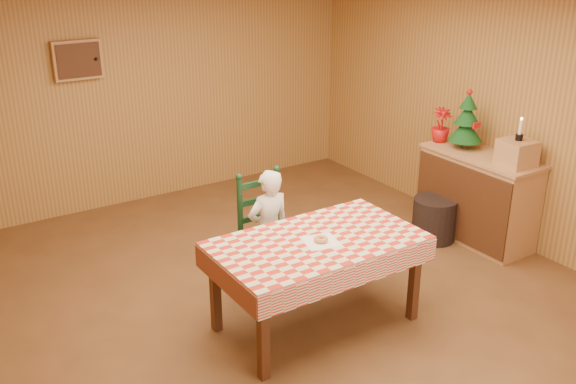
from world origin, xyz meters
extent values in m
plane|color=brown|center=(0.00, 0.00, 0.00)|extent=(6.00, 6.00, 0.00)
cube|color=#AB7B3E|center=(0.00, 3.00, 1.30)|extent=(5.00, 0.10, 2.60)
cube|color=#AB7B3E|center=(2.50, 0.00, 1.30)|extent=(0.10, 6.00, 2.60)
cube|color=tan|center=(-0.90, 2.94, 1.75)|extent=(0.52, 0.08, 0.42)
cube|color=#492613|center=(-0.90, 2.90, 1.75)|extent=(0.46, 0.02, 0.36)
sphere|color=black|center=(-0.72, 2.88, 1.75)|extent=(0.04, 0.04, 0.04)
cube|color=#492613|center=(-0.11, -0.39, 0.72)|extent=(1.60, 0.90, 0.06)
cube|color=#492613|center=(-0.83, -0.76, 0.34)|extent=(0.07, 0.07, 0.69)
cube|color=#492613|center=(0.61, -0.76, 0.34)|extent=(0.07, 0.07, 0.69)
cube|color=#492613|center=(-0.83, -0.02, 0.34)|extent=(0.07, 0.07, 0.69)
cube|color=#492613|center=(0.61, -0.02, 0.34)|extent=(0.07, 0.07, 0.69)
cube|color=red|center=(-0.11, -0.39, 0.76)|extent=(1.64, 0.94, 0.02)
cube|color=red|center=(-0.11, -0.86, 0.66)|extent=(1.64, 0.02, 0.18)
cube|color=red|center=(-0.11, 0.08, 0.66)|extent=(1.64, 0.02, 0.18)
cube|color=#2D5426|center=(-0.93, -0.39, 0.66)|extent=(0.02, 0.94, 0.18)
cube|color=#2D5426|center=(0.71, -0.39, 0.66)|extent=(0.02, 0.94, 0.18)
cube|color=black|center=(-0.11, 0.34, 0.43)|extent=(0.44, 0.40, 0.04)
cylinder|color=black|center=(-0.30, 0.17, 0.21)|extent=(0.04, 0.04, 0.41)
cylinder|color=black|center=(0.08, 0.17, 0.21)|extent=(0.04, 0.04, 0.41)
cylinder|color=black|center=(-0.30, 0.51, 0.21)|extent=(0.04, 0.04, 0.41)
cylinder|color=black|center=(0.08, 0.51, 0.21)|extent=(0.04, 0.04, 0.41)
cylinder|color=black|center=(-0.30, 0.51, 0.75)|extent=(0.05, 0.05, 0.60)
sphere|color=black|center=(-0.30, 0.51, 1.05)|extent=(0.06, 0.06, 0.06)
cylinder|color=black|center=(0.08, 0.51, 0.75)|extent=(0.05, 0.05, 0.60)
sphere|color=black|center=(0.08, 0.51, 1.05)|extent=(0.06, 0.06, 0.06)
cube|color=black|center=(-0.11, 0.51, 0.63)|extent=(0.38, 0.03, 0.05)
cube|color=black|center=(-0.11, 0.51, 0.79)|extent=(0.38, 0.03, 0.05)
cube|color=black|center=(-0.11, 0.51, 0.95)|extent=(0.38, 0.03, 0.05)
imported|color=silver|center=(-0.11, 0.34, 0.56)|extent=(0.41, 0.27, 1.12)
cube|color=white|center=(-0.11, -0.44, 0.77)|extent=(0.31, 0.31, 0.00)
torus|color=#D1874B|center=(-0.11, -0.44, 0.79)|extent=(0.14, 0.14, 0.04)
cube|color=tan|center=(2.24, 0.04, 0.45)|extent=(0.50, 1.20, 0.90)
cube|color=tan|center=(2.24, 0.04, 0.92)|extent=(0.54, 1.24, 0.03)
cube|color=#492613|center=(1.98, 0.04, 0.45)|extent=(0.02, 1.20, 0.80)
cube|color=tan|center=(2.24, -0.36, 1.06)|extent=(0.32, 0.32, 0.25)
cylinder|color=#492613|center=(2.24, 0.29, 0.97)|extent=(0.04, 0.04, 0.08)
cone|color=#0D3914|center=(2.24, 0.29, 1.13)|extent=(0.34, 0.34, 0.24)
cone|color=#0D3914|center=(2.24, 0.29, 1.29)|extent=(0.26, 0.26, 0.20)
cone|color=#0D3914|center=(2.24, 0.29, 1.43)|extent=(0.18, 0.18, 0.16)
sphere|color=#B11010|center=(2.24, 0.29, 1.52)|extent=(0.06, 0.06, 0.06)
cube|color=#B11010|center=(2.22, 0.14, 1.21)|extent=(0.10, 0.02, 0.06)
sphere|color=#B11010|center=(2.32, 0.23, 1.16)|extent=(0.04, 0.04, 0.04)
sphere|color=#B11010|center=(2.17, 0.34, 1.23)|extent=(0.04, 0.04, 0.04)
sphere|color=#B11010|center=(2.28, 0.38, 1.33)|extent=(0.04, 0.04, 0.04)
imported|color=#B11010|center=(2.19, 0.59, 1.11)|extent=(0.26, 0.26, 0.36)
cylinder|color=black|center=(2.24, -0.36, 1.21)|extent=(0.07, 0.07, 0.06)
cylinder|color=white|center=(2.24, -0.36, 1.31)|extent=(0.03, 0.03, 0.14)
sphere|color=orange|center=(2.24, -0.36, 1.39)|extent=(0.02, 0.02, 0.02)
cylinder|color=black|center=(1.86, 0.25, 0.23)|extent=(0.53, 0.53, 0.45)
camera|label=1|loc=(-2.76, -4.05, 2.97)|focal=40.00mm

